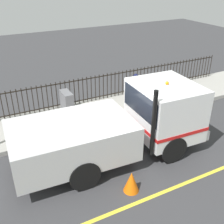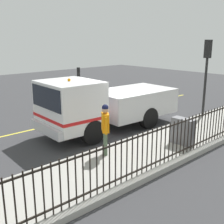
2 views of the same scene
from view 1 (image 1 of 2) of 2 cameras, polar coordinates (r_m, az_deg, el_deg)
ground_plane at (r=9.88m, az=-0.77°, el=-8.37°), size 44.50×44.50×0.00m
sidewalk_slab at (r=12.01m, az=-6.74°, el=-1.02°), size 2.64×20.23×0.18m
lane_marking at (r=8.24m, az=7.44°, el=-17.39°), size 0.12×18.20×0.01m
work_truck at (r=9.20m, az=3.11°, el=-1.95°), size 2.67×6.61×2.72m
worker_standing at (r=11.90m, az=4.87°, el=4.89°), size 0.53×0.46×1.72m
iron_fence at (r=12.61m, az=-8.70°, el=3.97°), size 0.04×17.23×1.27m
utility_cabinet at (r=12.07m, az=-9.35°, el=1.99°), size 0.84×0.37×0.97m
traffic_cone at (r=8.21m, az=4.05°, el=-14.25°), size 0.46×0.46×0.66m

